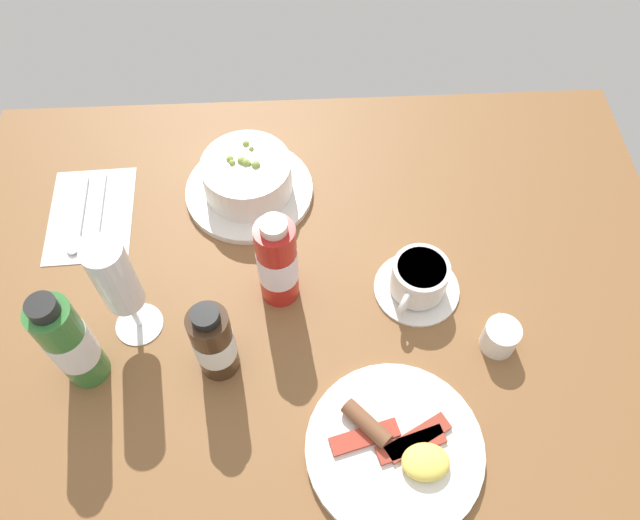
{
  "coord_description": "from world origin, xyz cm",
  "views": [
    {
      "loc": [
        1.68,
        44.96,
        80.93
      ],
      "look_at": [
        -0.66,
        -3.38,
        5.52
      ],
      "focal_mm": 35.29,
      "sensor_mm": 36.0,
      "label": 1
    }
  ],
  "objects_px": {
    "porridge_bowl": "(248,179)",
    "sauce_bottle_brown": "(214,342)",
    "coffee_cup": "(419,280)",
    "wine_glass": "(116,281)",
    "sauce_bottle_green": "(69,343)",
    "sauce_bottle_red": "(277,262)",
    "creamer_jug": "(500,336)",
    "cutlery_setting": "(90,216)",
    "breakfast_plate": "(396,448)"
  },
  "relations": [
    {
      "from": "porridge_bowl",
      "to": "sauce_bottle_brown",
      "type": "distance_m",
      "value": 0.3
    },
    {
      "from": "coffee_cup",
      "to": "wine_glass",
      "type": "height_order",
      "value": "wine_glass"
    },
    {
      "from": "coffee_cup",
      "to": "wine_glass",
      "type": "relative_size",
      "value": 0.65
    },
    {
      "from": "porridge_bowl",
      "to": "sauce_bottle_green",
      "type": "relative_size",
      "value": 1.1
    },
    {
      "from": "sauce_bottle_red",
      "to": "sauce_bottle_green",
      "type": "bearing_deg",
      "value": 23.09
    },
    {
      "from": "wine_glass",
      "to": "sauce_bottle_brown",
      "type": "xyz_separation_m",
      "value": [
        -0.12,
        0.07,
        -0.06
      ]
    },
    {
      "from": "wine_glass",
      "to": "creamer_jug",
      "type": "bearing_deg",
      "value": 173.88
    },
    {
      "from": "coffee_cup",
      "to": "creamer_jug",
      "type": "bearing_deg",
      "value": 137.64
    },
    {
      "from": "sauce_bottle_red",
      "to": "sauce_bottle_green",
      "type": "distance_m",
      "value": 0.29
    },
    {
      "from": "creamer_jug",
      "to": "sauce_bottle_green",
      "type": "bearing_deg",
      "value": 1.2
    },
    {
      "from": "sauce_bottle_brown",
      "to": "creamer_jug",
      "type": "bearing_deg",
      "value": -178.4
    },
    {
      "from": "sauce_bottle_brown",
      "to": "sauce_bottle_red",
      "type": "xyz_separation_m",
      "value": [
        -0.08,
        -0.11,
        0.01
      ]
    },
    {
      "from": "porridge_bowl",
      "to": "coffee_cup",
      "type": "bearing_deg",
      "value": 141.79
    },
    {
      "from": "creamer_jug",
      "to": "sauce_bottle_red",
      "type": "xyz_separation_m",
      "value": [
        0.3,
        -0.1,
        0.06
      ]
    },
    {
      "from": "porridge_bowl",
      "to": "sauce_bottle_red",
      "type": "distance_m",
      "value": 0.2
    },
    {
      "from": "cutlery_setting",
      "to": "coffee_cup",
      "type": "xyz_separation_m",
      "value": [
        -0.5,
        0.16,
        0.03
      ]
    },
    {
      "from": "porridge_bowl",
      "to": "sauce_bottle_brown",
      "type": "xyz_separation_m",
      "value": [
        0.04,
        0.3,
        0.03
      ]
    },
    {
      "from": "wine_glass",
      "to": "porridge_bowl",
      "type": "bearing_deg",
      "value": -123.52
    },
    {
      "from": "creamer_jug",
      "to": "coffee_cup",
      "type": "bearing_deg",
      "value": -42.36
    },
    {
      "from": "coffee_cup",
      "to": "wine_glass",
      "type": "bearing_deg",
      "value": 5.4
    },
    {
      "from": "porridge_bowl",
      "to": "sauce_bottle_green",
      "type": "bearing_deg",
      "value": 54.32
    },
    {
      "from": "cutlery_setting",
      "to": "coffee_cup",
      "type": "height_order",
      "value": "coffee_cup"
    },
    {
      "from": "sauce_bottle_brown",
      "to": "wine_glass",
      "type": "bearing_deg",
      "value": -28.82
    },
    {
      "from": "sauce_bottle_red",
      "to": "wine_glass",
      "type": "bearing_deg",
      "value": 12.81
    },
    {
      "from": "coffee_cup",
      "to": "sauce_bottle_green",
      "type": "distance_m",
      "value": 0.48
    },
    {
      "from": "wine_glass",
      "to": "breakfast_plate",
      "type": "bearing_deg",
      "value": 150.39
    },
    {
      "from": "cutlery_setting",
      "to": "creamer_jug",
      "type": "height_order",
      "value": "creamer_jug"
    },
    {
      "from": "creamer_jug",
      "to": "wine_glass",
      "type": "height_order",
      "value": "wine_glass"
    },
    {
      "from": "porridge_bowl",
      "to": "sauce_bottle_red",
      "type": "bearing_deg",
      "value": 104.19
    },
    {
      "from": "cutlery_setting",
      "to": "sauce_bottle_red",
      "type": "height_order",
      "value": "sauce_bottle_red"
    },
    {
      "from": "creamer_jug",
      "to": "wine_glass",
      "type": "distance_m",
      "value": 0.52
    },
    {
      "from": "creamer_jug",
      "to": "sauce_bottle_brown",
      "type": "height_order",
      "value": "sauce_bottle_brown"
    },
    {
      "from": "porridge_bowl",
      "to": "creamer_jug",
      "type": "height_order",
      "value": "porridge_bowl"
    },
    {
      "from": "wine_glass",
      "to": "sauce_bottle_green",
      "type": "relative_size",
      "value": 1.03
    },
    {
      "from": "breakfast_plate",
      "to": "wine_glass",
      "type": "bearing_deg",
      "value": -29.61
    },
    {
      "from": "sauce_bottle_brown",
      "to": "sauce_bottle_green",
      "type": "distance_m",
      "value": 0.18
    },
    {
      "from": "coffee_cup",
      "to": "breakfast_plate",
      "type": "relative_size",
      "value": 0.56
    },
    {
      "from": "coffee_cup",
      "to": "creamer_jug",
      "type": "distance_m",
      "value": 0.14
    },
    {
      "from": "cutlery_setting",
      "to": "sauce_bottle_red",
      "type": "xyz_separation_m",
      "value": [
        -0.3,
        0.15,
        0.08
      ]
    },
    {
      "from": "cutlery_setting",
      "to": "sauce_bottle_red",
      "type": "bearing_deg",
      "value": 153.42
    },
    {
      "from": "coffee_cup",
      "to": "creamer_jug",
      "type": "xyz_separation_m",
      "value": [
        -0.1,
        0.09,
        -0.01
      ]
    },
    {
      "from": "sauce_bottle_red",
      "to": "sauce_bottle_green",
      "type": "xyz_separation_m",
      "value": [
        0.26,
        0.11,
        0.01
      ]
    },
    {
      "from": "coffee_cup",
      "to": "sauce_bottle_green",
      "type": "relative_size",
      "value": 0.67
    },
    {
      "from": "cutlery_setting",
      "to": "wine_glass",
      "type": "distance_m",
      "value": 0.25
    },
    {
      "from": "sauce_bottle_brown",
      "to": "sauce_bottle_red",
      "type": "distance_m",
      "value": 0.14
    },
    {
      "from": "cutlery_setting",
      "to": "wine_glass",
      "type": "xyz_separation_m",
      "value": [
        -0.1,
        0.2,
        0.12
      ]
    },
    {
      "from": "porridge_bowl",
      "to": "sauce_bottle_red",
      "type": "height_order",
      "value": "sauce_bottle_red"
    },
    {
      "from": "sauce_bottle_brown",
      "to": "coffee_cup",
      "type": "bearing_deg",
      "value": -160.13
    },
    {
      "from": "sauce_bottle_green",
      "to": "breakfast_plate",
      "type": "distance_m",
      "value": 0.43
    },
    {
      "from": "creamer_jug",
      "to": "breakfast_plate",
      "type": "distance_m",
      "value": 0.21
    }
  ]
}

